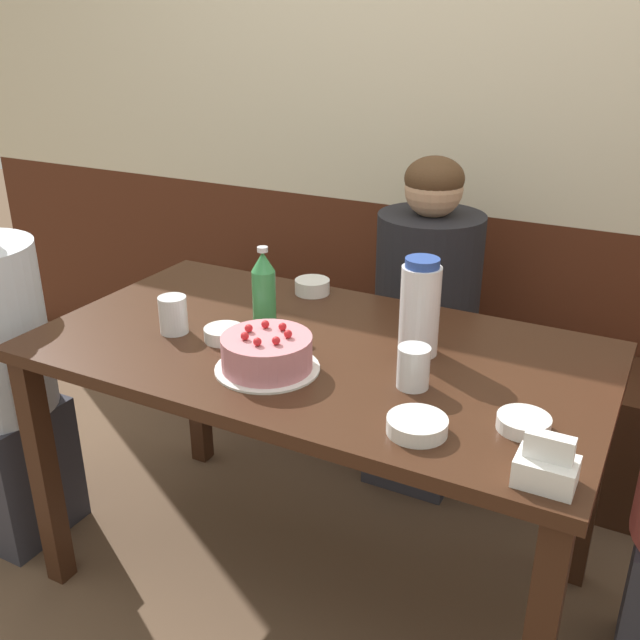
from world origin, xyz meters
The scene contains 15 objects.
ground_plane centered at (0.00, 0.00, 0.00)m, with size 12.00×12.00×0.00m, color brown.
back_wall centered at (0.00, 1.05, 1.25)m, with size 4.80×0.04×2.50m.
bench_seat centered at (0.00, 0.83, 0.23)m, with size 2.07×0.38×0.47m.
dining_table centered at (0.00, 0.00, 0.68)m, with size 1.48×0.81×0.78m.
birthday_cake centered at (-0.04, -0.18, 0.82)m, with size 0.26×0.26×0.11m.
water_pitcher centered at (0.25, 0.08, 0.90)m, with size 0.10×0.10×0.25m.
soju_bottle centered at (-0.21, 0.09, 0.88)m, with size 0.07×0.07×0.21m.
napkin_holder centered at (0.65, -0.33, 0.81)m, with size 0.11×0.08×0.11m.
bowl_soup_white centered at (-0.19, 0.33, 0.80)m, with size 0.11×0.11×0.04m.
bowl_rice_small centered at (-0.23, -0.08, 0.79)m, with size 0.11×0.11×0.04m.
bowl_side_dish centered at (0.57, -0.16, 0.79)m, with size 0.11×0.11×0.03m.
bowl_sauce_shallow centered at (0.38, -0.27, 0.79)m, with size 0.13×0.13×0.03m.
glass_water_tall centered at (-0.38, -0.10, 0.83)m, with size 0.08×0.08×0.10m.
glass_tumbler_short centered at (0.30, -0.09, 0.83)m, with size 0.08×0.08×0.10m.
person_teal_shirt centered at (0.07, 0.67, 0.57)m, with size 0.35×0.35×1.17m.
Camera 1 is at (0.79, -1.48, 1.57)m, focal length 40.00 mm.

